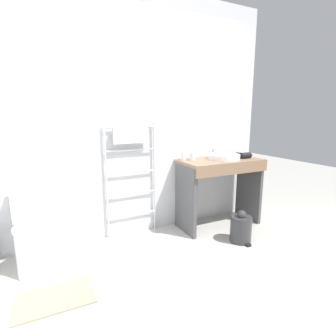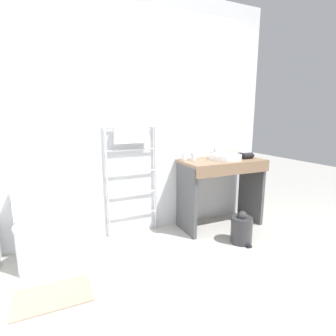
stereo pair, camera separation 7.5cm
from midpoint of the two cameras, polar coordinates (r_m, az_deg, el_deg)
name	(u,v)px [view 1 (the left image)]	position (r m, az deg, el deg)	size (l,w,h in m)	color
ground_plane	(199,289)	(2.31, 5.66, -24.70)	(12.00, 12.00, 0.00)	#B2AFA8
wall_back	(140,117)	(3.04, -6.91, 11.04)	(3.19, 0.12, 2.69)	silver
toilet	(39,234)	(2.68, -27.09, -12.65)	(0.40, 0.54, 0.76)	white
towel_radiator	(131,156)	(2.93, -8.77, 2.52)	(0.59, 0.06, 1.28)	silver
vanity_counter	(220,181)	(3.26, 10.66, -2.74)	(1.00, 0.52, 0.84)	#84664C
sink_basin	(224,156)	(3.25, 11.37, 2.49)	(0.39, 0.39, 0.06)	white
faucet	(214,151)	(3.41, 9.33, 3.70)	(0.02, 0.10, 0.11)	silver
cup_near_wall	(184,156)	(3.12, 2.73, 2.58)	(0.07, 0.07, 0.09)	white
cup_near_edge	(192,156)	(3.10, 4.64, 2.52)	(0.07, 0.07, 0.09)	white
hair_dryer	(245,155)	(3.38, 15.87, 2.69)	(0.19, 0.16, 0.07)	black
trash_bin	(241,228)	(3.02, 14.88, -12.54)	(0.23, 0.26, 0.36)	#333335
bath_mat	(55,298)	(2.37, -24.30, -24.40)	(0.56, 0.36, 0.01)	gray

